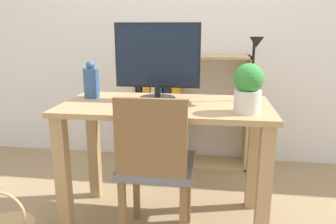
{
  "coord_description": "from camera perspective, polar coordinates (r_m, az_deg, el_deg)",
  "views": [
    {
      "loc": [
        0.27,
        -1.83,
        1.19
      ],
      "look_at": [
        0.0,
        0.1,
        0.69
      ],
      "focal_mm": 35.0,
      "sensor_mm": 36.0,
      "label": 1
    }
  ],
  "objects": [
    {
      "name": "desk",
      "position": [
        1.94,
        -0.41,
        -3.34
      ],
      "size": [
        1.2,
        0.6,
        0.76
      ],
      "color": "tan",
      "rests_on": "ground_plane"
    },
    {
      "name": "bookshelf",
      "position": [
        2.88,
        0.52,
        -0.2
      ],
      "size": [
        0.96,
        0.28,
        0.96
      ],
      "color": "tan",
      "rests_on": "ground_plane"
    },
    {
      "name": "potted_plant",
      "position": [
        1.71,
        13.81,
        4.19
      ],
      "size": [
        0.15,
        0.15,
        0.26
      ],
      "color": "silver",
      "rests_on": "desk"
    },
    {
      "name": "vase",
      "position": [
        2.1,
        -13.21,
        5.17
      ],
      "size": [
        0.1,
        0.1,
        0.23
      ],
      "color": "#33598C",
      "rests_on": "desk"
    },
    {
      "name": "monitor",
      "position": [
        1.96,
        -1.87,
        9.13
      ],
      "size": [
        0.51,
        0.22,
        0.46
      ],
      "color": "#232326",
      "rests_on": "desk"
    },
    {
      "name": "chair",
      "position": [
        1.78,
        -2.22,
        -8.99
      ],
      "size": [
        0.4,
        0.4,
        0.86
      ],
      "rotation": [
        0.0,
        0.0,
        0.1
      ],
      "color": "slate",
      "rests_on": "ground_plane"
    },
    {
      "name": "ground_plane",
      "position": [
        2.19,
        -0.38,
        -18.28
      ],
      "size": [
        10.0,
        10.0,
        0.0
      ],
      "primitive_type": "plane",
      "color": "#997F5B"
    },
    {
      "name": "desk_lamp",
      "position": [
        1.95,
        14.78,
        8.25
      ],
      "size": [
        0.1,
        0.19,
        0.38
      ],
      "color": "black",
      "rests_on": "desk"
    },
    {
      "name": "wall_back",
      "position": [
        2.95,
        2.83,
        16.67
      ],
      "size": [
        8.0,
        0.05,
        2.6
      ],
      "color": "white",
      "rests_on": "ground_plane"
    },
    {
      "name": "keyboard",
      "position": [
        1.9,
        -2.29,
        1.79
      ],
      "size": [
        0.39,
        0.12,
        0.02
      ],
      "color": "black",
      "rests_on": "desk"
    }
  ]
}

